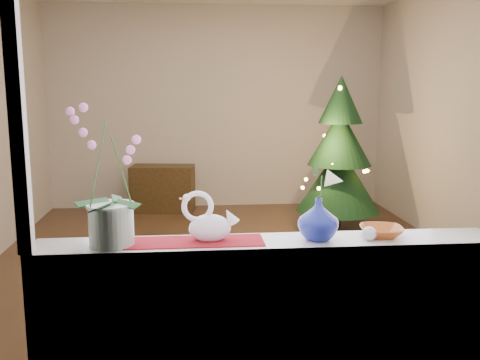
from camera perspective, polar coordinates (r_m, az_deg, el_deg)
The scene contains 16 objects.
ground at distance 5.07m, azimuth -0.92°, elevation -8.89°, with size 5.00×5.00×0.00m, color #3A2617.
wall_back at distance 7.30m, azimuth -2.46°, elevation 7.70°, with size 4.50×0.10×2.70m, color beige.
wall_front at distance 2.33m, azimuth 3.70°, elevation 2.87°, with size 4.50×0.10×2.70m, color beige.
wall_right at distance 5.45m, azimuth 23.47°, elevation 6.13°, with size 0.10×5.00×2.70m, color beige.
window_apron at distance 2.64m, azimuth 3.33°, elevation -17.05°, with size 2.20×0.08×0.88m, color white.
windowsill at distance 2.55m, azimuth 3.13°, elevation -6.87°, with size 2.20×0.26×0.04m, color white.
window_frame at distance 2.34m, azimuth 3.68°, elevation 11.50°, with size 2.22×0.06×1.60m, color white, non-canonical shape.
runner at distance 2.51m, azimuth -5.52°, elevation -6.57°, with size 0.70×0.20×0.01m, color maroon.
orchid_pot at distance 2.45m, azimuth -13.78°, elevation 0.42°, with size 0.22×0.22×0.64m, color white, non-canonical shape.
swan at distance 2.50m, azimuth -3.25°, elevation -4.01°, with size 0.27×0.12×0.23m, color white, non-canonical shape.
blue_vase at distance 2.55m, azimuth 8.35°, elevation -3.81°, with size 0.22×0.22×0.23m, color navy.
lily at distance 2.51m, azimuth 8.46°, elevation 0.65°, with size 0.13×0.07×0.17m, color white, non-canonical shape.
paperweight at distance 2.59m, azimuth 13.63°, elevation -5.58°, with size 0.07×0.07×0.07m, color silver.
amber_dish at distance 2.68m, azimuth 14.84°, elevation -5.41°, with size 0.17×0.17×0.04m, color #A84E1F.
xmas_tree at distance 6.25m, azimuth 10.55°, elevation 2.85°, with size 0.96×0.96×1.76m, color black, non-canonical shape.
side_table at distance 7.13m, azimuth -8.24°, elevation -0.91°, with size 0.81×0.41×0.61m, color black.
Camera 1 is at (-0.36, -4.78, 1.64)m, focal length 40.00 mm.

